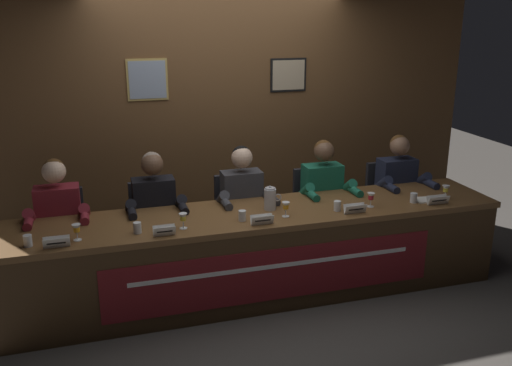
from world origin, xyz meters
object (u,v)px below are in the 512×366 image
object	(u,v)px
juice_glass_right	(371,197)
water_cup_right	(337,206)
chair_far_left	(63,243)
juice_glass_left	(183,218)
chair_far_right	(388,208)
water_pitcher_central	(270,199)
water_cup_left	(137,228)
chair_right	(316,216)
water_cup_center	(242,216)
chair_center	(239,224)
nameplate_left	(164,231)
juice_glass_far_left	(77,229)
water_cup_far_right	(414,198)
document_stack_far_right	(427,200)
nameplate_far_right	(438,200)
panelist_far_right	(400,188)
juice_glass_far_right	(446,190)
juice_glass_center	(286,206)
water_cup_far_left	(28,241)
panelist_far_left	(59,221)
nameplate_center	(262,220)
panelist_center	(244,203)
chair_left	(155,233)
panelist_left	(156,212)
panelist_right	(325,195)
nameplate_far_left	(56,242)
conference_table	(260,242)
nameplate_right	(355,209)

from	to	relation	value
juice_glass_right	water_cup_right	distance (m)	0.32
chair_far_left	juice_glass_left	distance (m)	1.28
juice_glass_left	chair_far_right	bearing A→B (deg)	19.25
water_pitcher_central	water_cup_left	bearing A→B (deg)	-169.27
chair_right	water_cup_center	bearing A→B (deg)	-142.06
juice_glass_left	chair_center	bearing A→B (deg)	50.34
nameplate_left	water_cup_left	bearing A→B (deg)	149.10
juice_glass_far_left	water_cup_left	size ratio (longest dim) A/B	1.46
juice_glass_right	water_cup_far_right	size ratio (longest dim) A/B	1.46
water_cup_far_right	document_stack_far_right	world-z (taller)	water_cup_far_right
water_cup_center	nameplate_far_right	world-z (taller)	water_cup_center
panelist_far_right	water_cup_far_right	xyz separation A→B (m)	(-0.19, -0.55, 0.09)
nameplate_far_right	juice_glass_far_right	size ratio (longest dim) A/B	1.61
nameplate_left	water_cup_right	size ratio (longest dim) A/B	1.93
juice_glass_center	water_pitcher_central	bearing A→B (deg)	108.95
water_cup_far_left	panelist_far_right	world-z (taller)	panelist_far_right
panelist_far_left	juice_glass_far_left	bearing A→B (deg)	-75.02
juice_glass_far_left	nameplate_center	world-z (taller)	juice_glass_far_left
juice_glass_far_left	water_cup_left	xyz separation A→B (m)	(0.43, 0.01, -0.05)
juice_glass_far_right	panelist_center	bearing A→B (deg)	162.41
chair_far_right	nameplate_far_right	xyz separation A→B (m)	(-0.02, -0.85, 0.37)
juice_glass_right	chair_far_right	distance (m)	1.04
juice_glass_far_right	nameplate_center	bearing A→B (deg)	-175.75
chair_center	juice_glass_far_right	world-z (taller)	chair_center
chair_far_left	chair_left	world-z (taller)	same
juice_glass_far_left	panelist_left	bearing A→B (deg)	42.63
water_cup_left	chair_right	size ratio (longest dim) A/B	0.10
water_cup_far_right	water_pitcher_central	xyz separation A→B (m)	(-1.25, 0.19, 0.06)
juice_glass_left	nameplate_far_right	world-z (taller)	juice_glass_left
panelist_left	chair_right	size ratio (longest dim) A/B	1.37
water_cup_left	water_cup_right	xyz separation A→B (m)	(1.65, 0.02, 0.00)
panelist_right	chair_far_right	xyz separation A→B (m)	(0.79, 0.20, -0.28)
juice_glass_far_right	water_cup_far_right	size ratio (longest dim) A/B	1.46
nameplate_far_left	water_cup_far_left	xyz separation A→B (m)	(-0.20, 0.08, -0.00)
conference_table	juice_glass_far_right	distance (m)	1.73
juice_glass_left	chair_far_right	size ratio (longest dim) A/B	0.14
water_cup_far_right	juice_glass_right	bearing A→B (deg)	179.00
panelist_far_left	water_cup_center	world-z (taller)	panelist_far_left
juice_glass_far_left	water_cup_far_left	size ratio (longest dim) A/B	1.46
water_cup_far_right	chair_far_left	bearing A→B (deg)	165.89
chair_left	nameplate_right	size ratio (longest dim) A/B	4.68
chair_left	panelist_center	size ratio (longest dim) A/B	0.73
panelist_center	nameplate_center	size ratio (longest dim) A/B	6.74
conference_table	panelist_center	world-z (taller)	panelist_center
water_pitcher_central	conference_table	bearing A→B (deg)	-132.87
conference_table	nameplate_left	distance (m)	0.87
water_cup_left	chair_far_right	distance (m)	2.70
chair_far_left	nameplate_center	size ratio (longest dim) A/B	4.92
juice_glass_center	chair_right	xyz separation A→B (m)	(0.59, 0.75, -0.41)
juice_glass_right	chair_far_right	world-z (taller)	chair_far_right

